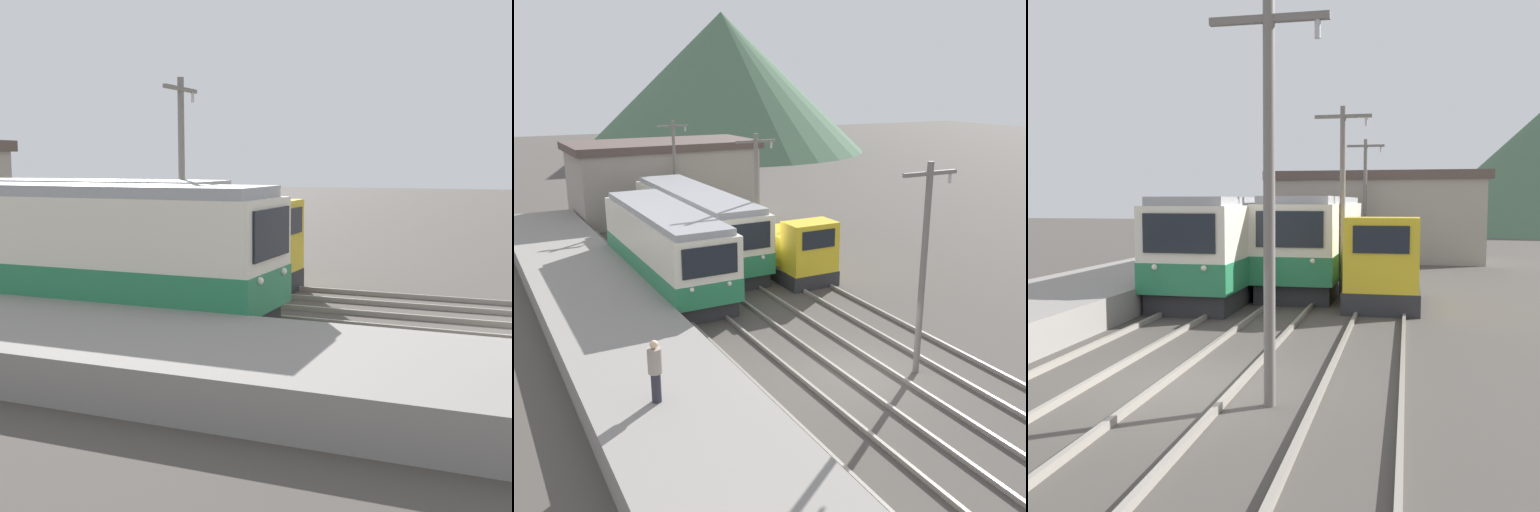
{
  "view_description": "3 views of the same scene",
  "coord_description": "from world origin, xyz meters",
  "views": [
    {
      "loc": [
        -18.08,
        0.1,
        4.2
      ],
      "look_at": [
        0.61,
        7.76,
        1.54
      ],
      "focal_mm": 50.0,
      "sensor_mm": 36.0,
      "label": 1
    },
    {
      "loc": [
        -10.73,
        -14.04,
        9.0
      ],
      "look_at": [
        0.76,
        7.55,
        1.92
      ],
      "focal_mm": 42.0,
      "sensor_mm": 36.0,
      "label": 2
    },
    {
      "loc": [
        3.96,
        -10.46,
        3.5
      ],
      "look_at": [
        0.23,
        7.62,
        1.8
      ],
      "focal_mm": 42.0,
      "sensor_mm": 36.0,
      "label": 3
    }
  ],
  "objects": [
    {
      "name": "ground_plane",
      "position": [
        0.0,
        0.0,
        0.0
      ],
      "size": [
        200.0,
        200.0,
        0.0
      ],
      "primitive_type": "plane",
      "color": "#47423D"
    },
    {
      "name": "track_left",
      "position": [
        -2.6,
        0.0,
        0.07
      ],
      "size": [
        1.54,
        60.0,
        0.14
      ],
      "color": "gray",
      "rests_on": "ground"
    },
    {
      "name": "catenary_mast_far",
      "position": [
        1.71,
        22.15,
        3.72
      ],
      "size": [
        2.0,
        0.2,
        6.8
      ],
      "color": "slate",
      "rests_on": "ground"
    },
    {
      "name": "station_building",
      "position": [
        2.14,
        26.0,
        2.62
      ],
      "size": [
        12.6,
        6.3,
        5.2
      ],
      "color": "gray",
      "rests_on": "ground"
    },
    {
      "name": "shunting_locomotive",
      "position": [
        3.2,
        9.59,
        1.21
      ],
      "size": [
        2.4,
        4.62,
        3.0
      ],
      "color": "#28282B",
      "rests_on": "ground"
    },
    {
      "name": "catenary_mast_mid",
      "position": [
        1.71,
        10.71,
        3.72
      ],
      "size": [
        2.0,
        0.2,
        6.8
      ],
      "color": "slate",
      "rests_on": "ground"
    },
    {
      "name": "catenary_mast_near",
      "position": [
        1.71,
        -0.73,
        3.72
      ],
      "size": [
        2.0,
        0.2,
        6.8
      ],
      "color": "slate",
      "rests_on": "ground"
    },
    {
      "name": "track_center",
      "position": [
        0.2,
        0.0,
        0.07
      ],
      "size": [
        1.54,
        60.0,
        0.14
      ],
      "color": "gray",
      "rests_on": "ground"
    },
    {
      "name": "track_right",
      "position": [
        3.2,
        0.0,
        0.07
      ],
      "size": [
        1.54,
        60.0,
        0.14
      ],
      "color": "gray",
      "rests_on": "ground"
    },
    {
      "name": "commuter_train_center",
      "position": [
        0.2,
        14.75,
        1.71
      ],
      "size": [
        2.84,
        12.35,
        3.68
      ],
      "color": "#28282B",
      "rests_on": "ground"
    },
    {
      "name": "commuter_train_left",
      "position": [
        -2.6,
        11.38,
        1.69
      ],
      "size": [
        2.84,
        10.77,
        3.64
      ],
      "color": "#28282B",
      "rests_on": "ground"
    }
  ]
}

